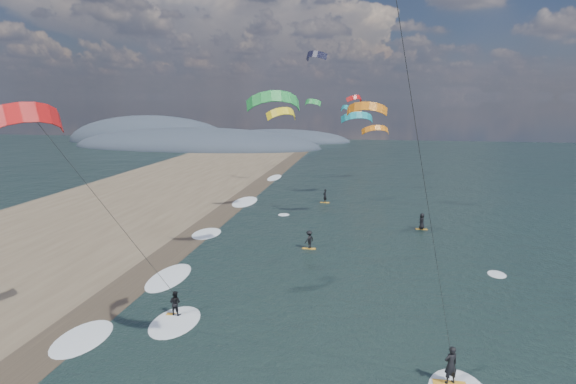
# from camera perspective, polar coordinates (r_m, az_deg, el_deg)

# --- Properties ---
(wet_sand_strip) EXTENTS (3.00, 240.00, 0.00)m
(wet_sand_strip) POSITION_cam_1_polar(r_m,az_deg,el_deg) (32.06, -20.92, -12.40)
(wet_sand_strip) COLOR #382D23
(wet_sand_strip) RESTS_ON ground
(coastal_hills) EXTENTS (80.00, 41.00, 15.00)m
(coastal_hills) POSITION_cam_1_polar(r_m,az_deg,el_deg) (132.73, -11.74, 5.57)
(coastal_hills) COLOR #3D4756
(coastal_hills) RESTS_ON ground
(kitesurfer_near_b) EXTENTS (6.65, 9.00, 12.91)m
(kitesurfer_near_b) POSITION_cam_1_polar(r_m,az_deg,el_deg) (24.62, -22.49, -0.47)
(kitesurfer_near_b) COLOR gold
(kitesurfer_near_b) RESTS_ON ground
(far_kitesurfers) EXTENTS (11.38, 19.00, 1.65)m
(far_kitesurfers) POSITION_cam_1_polar(r_m,az_deg,el_deg) (45.91, 7.32, -3.59)
(far_kitesurfers) COLOR gold
(far_kitesurfers) RESTS_ON ground
(bg_kite_field) EXTENTS (14.54, 71.42, 11.21)m
(bg_kite_field) POSITION_cam_1_polar(r_m,az_deg,el_deg) (66.29, 6.51, 10.24)
(bg_kite_field) COLOR teal
(bg_kite_field) RESTS_ON ground
(shoreline_surf) EXTENTS (2.40, 79.40, 0.11)m
(shoreline_surf) POSITION_cam_1_polar(r_m,az_deg,el_deg) (35.39, -15.28, -9.79)
(shoreline_surf) COLOR white
(shoreline_surf) RESTS_ON ground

